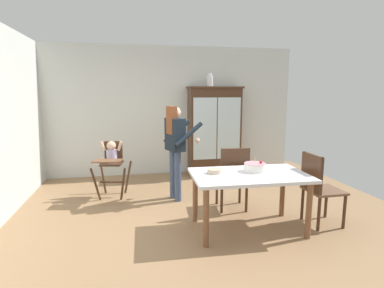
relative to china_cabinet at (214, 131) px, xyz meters
name	(u,v)px	position (x,y,z in m)	size (l,w,h in m)	color
ground_plane	(199,220)	(-0.87, -2.37, -0.94)	(6.24, 6.24, 0.00)	#93704C
wall_back	(172,111)	(-0.87, 0.26, 0.41)	(5.32, 0.06, 2.70)	silver
china_cabinet	(214,131)	(0.00, 0.00, 0.00)	(1.14, 0.48, 1.86)	#422819
ceramic_vase	(210,81)	(-0.11, 0.00, 1.04)	(0.13, 0.13, 0.27)	white
high_chair_with_toddler	(112,159)	(-2.08, -1.12, -0.28)	(0.67, 0.76, 0.95)	#422819
adult_person	(176,141)	(-1.06, -1.47, 0.03)	(0.62, 0.61, 1.53)	#3D4C6B
dining_table	(249,181)	(-0.32, -2.78, -0.30)	(1.47, 0.93, 0.74)	silver
birthday_cake	(255,167)	(-0.21, -2.68, -0.14)	(0.28, 0.28, 0.19)	white
serving_bowl	(214,171)	(-0.75, -2.67, -0.17)	(0.18, 0.18, 0.06)	#C6AD93
dining_chair_far_side	(233,174)	(-0.30, -2.12, -0.38)	(0.48, 0.48, 0.96)	#422819
dining_chair_right_end	(318,184)	(0.62, -2.82, -0.38)	(0.45, 0.45, 0.96)	#422819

